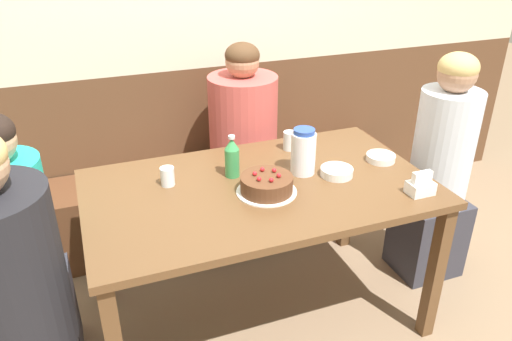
# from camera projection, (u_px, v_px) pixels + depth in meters

# --- Properties ---
(ground_plane) EXTENTS (12.00, 12.00, 0.00)m
(ground_plane) POSITION_uv_depth(u_px,v_px,m) (259.00, 314.00, 2.57)
(ground_plane) COLOR #846B51
(back_wall) EXTENTS (4.80, 0.04, 2.50)m
(back_wall) POSITION_uv_depth(u_px,v_px,m) (194.00, 29.00, 2.87)
(back_wall) COLOR brown
(back_wall) RESTS_ON ground_plane
(bench_seat) EXTENTS (2.37, 0.38, 0.46)m
(bench_seat) POSITION_uv_depth(u_px,v_px,m) (212.00, 199.00, 3.16)
(bench_seat) COLOR #56331E
(bench_seat) RESTS_ON ground_plane
(dining_table) EXTENTS (1.53, 0.90, 0.76)m
(dining_table) POSITION_uv_depth(u_px,v_px,m) (259.00, 202.00, 2.26)
(dining_table) COLOR brown
(dining_table) RESTS_ON ground_plane
(birthday_cake) EXTENTS (0.26, 0.26, 0.10)m
(birthday_cake) POSITION_uv_depth(u_px,v_px,m) (267.00, 185.00, 2.15)
(birthday_cake) COLOR white
(birthday_cake) RESTS_ON dining_table
(water_pitcher) EXTENTS (0.11, 0.11, 0.22)m
(water_pitcher) POSITION_uv_depth(u_px,v_px,m) (303.00, 152.00, 2.29)
(water_pitcher) COLOR white
(water_pitcher) RESTS_ON dining_table
(soju_bottle) EXTENTS (0.07, 0.07, 0.20)m
(soju_bottle) POSITION_uv_depth(u_px,v_px,m) (232.00, 157.00, 2.26)
(soju_bottle) COLOR #388E4C
(soju_bottle) RESTS_ON dining_table
(napkin_holder) EXTENTS (0.11, 0.08, 0.11)m
(napkin_holder) POSITION_uv_depth(u_px,v_px,m) (421.00, 186.00, 2.14)
(napkin_holder) COLOR white
(napkin_holder) RESTS_ON dining_table
(bowl_soup_white) EXTENTS (0.14, 0.14, 0.03)m
(bowl_soup_white) POSITION_uv_depth(u_px,v_px,m) (381.00, 158.00, 2.44)
(bowl_soup_white) COLOR white
(bowl_soup_white) RESTS_ON dining_table
(bowl_rice_small) EXTENTS (0.15, 0.15, 0.04)m
(bowl_rice_small) POSITION_uv_depth(u_px,v_px,m) (337.00, 172.00, 2.30)
(bowl_rice_small) COLOR white
(bowl_rice_small) RESTS_ON dining_table
(glass_water_tall) EXTENTS (0.06, 0.06, 0.08)m
(glass_water_tall) POSITION_uv_depth(u_px,v_px,m) (167.00, 176.00, 2.21)
(glass_water_tall) COLOR silver
(glass_water_tall) RESTS_ON dining_table
(glass_tumbler_short) EXTENTS (0.07, 0.07, 0.10)m
(glass_tumbler_short) POSITION_uv_depth(u_px,v_px,m) (290.00, 141.00, 2.54)
(glass_tumbler_short) COLOR silver
(glass_tumbler_short) RESTS_ON dining_table
(person_teal_shirt) EXTENTS (0.34, 0.31, 1.26)m
(person_teal_shirt) POSITION_uv_depth(u_px,v_px,m) (438.00, 178.00, 2.65)
(person_teal_shirt) COLOR #33333D
(person_teal_shirt) RESTS_ON ground_plane
(person_pale_blue_shirt) EXTENTS (0.34, 0.32, 1.20)m
(person_pale_blue_shirt) POSITION_uv_depth(u_px,v_px,m) (20.00, 258.00, 2.06)
(person_pale_blue_shirt) COLOR #33333D
(person_pale_blue_shirt) RESTS_ON ground_plane
(person_grey_tee) EXTENTS (0.39, 0.39, 1.23)m
(person_grey_tee) POSITION_uv_depth(u_px,v_px,m) (243.00, 147.00, 2.93)
(person_grey_tee) COLOR #33333D
(person_grey_tee) RESTS_ON ground_plane
(person_dark_striped) EXTENTS (0.40, 0.40, 1.27)m
(person_dark_striped) POSITION_uv_depth(u_px,v_px,m) (11.00, 300.00, 1.73)
(person_dark_striped) COLOR #33333D
(person_dark_striped) RESTS_ON ground_plane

